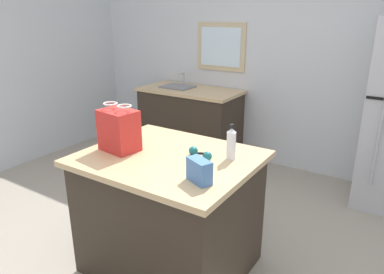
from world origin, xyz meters
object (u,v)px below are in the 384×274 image
at_px(kitchen_island, 170,212).
at_px(small_box, 199,171).
at_px(ear_defenders, 200,155).
at_px(bottle, 231,144).
at_px(shopping_bag, 119,130).

bearing_deg(kitchen_island, small_box, -30.47).
xyz_separation_m(small_box, ear_defenders, (-0.19, 0.32, -0.05)).
relative_size(bottle, ear_defenders, 1.27).
bearing_deg(small_box, kitchen_island, 149.53).
height_order(kitchen_island, shopping_bag, shopping_bag).
height_order(shopping_bag, bottle, shopping_bag).
relative_size(kitchen_island, bottle, 4.77).
xyz_separation_m(bottle, ear_defenders, (-0.19, -0.09, -0.09)).
xyz_separation_m(kitchen_island, ear_defenders, (0.20, 0.09, 0.47)).
bearing_deg(small_box, ear_defenders, 120.87).
bearing_deg(ear_defenders, bottle, 25.90).
relative_size(small_box, ear_defenders, 0.84).
relative_size(kitchen_island, ear_defenders, 6.06).
bearing_deg(bottle, ear_defenders, -154.10).
bearing_deg(small_box, shopping_bag, 170.02).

